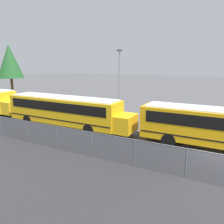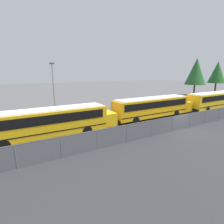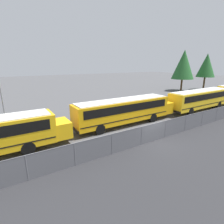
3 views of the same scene
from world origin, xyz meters
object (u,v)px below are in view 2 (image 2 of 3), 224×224
at_px(school_bus_3, 215,99).
at_px(school_bus_2, 154,106).
at_px(tree_0, 217,72).
at_px(tree_1, 196,72).
at_px(light_pole, 54,89).
at_px(school_bus_1, 50,121).

bearing_deg(school_bus_3, school_bus_2, 177.27).
bearing_deg(tree_0, tree_1, 162.89).
height_order(light_pole, tree_0, tree_0).
xyz_separation_m(school_bus_1, tree_1, (42.42, 14.08, 4.82)).
relative_size(tree_0, tree_1, 0.93).
xyz_separation_m(school_bus_1, tree_0, (49.22, 11.98, 4.62)).
height_order(school_bus_2, light_pole, light_pole).
bearing_deg(school_bus_3, light_pole, 163.71).
bearing_deg(tree_1, light_pole, -170.74).
height_order(school_bus_3, light_pole, light_pole).
relative_size(light_pole, tree_1, 0.75).
xyz_separation_m(tree_0, tree_1, (-6.79, 2.09, 0.21)).
bearing_deg(tree_1, tree_0, -17.11).
xyz_separation_m(school_bus_3, light_pole, (-25.99, 7.59, 2.41)).
height_order(school_bus_2, tree_1, tree_1).
height_order(light_pole, tree_1, tree_1).
bearing_deg(school_bus_2, light_pole, 149.98).
bearing_deg(school_bus_2, tree_0, 18.01).
distance_m(light_pole, tree_1, 40.85).
distance_m(school_bus_3, tree_1, 20.66).
bearing_deg(light_pole, school_bus_3, -16.29).
xyz_separation_m(school_bus_2, school_bus_3, (14.01, -0.67, 0.00)).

